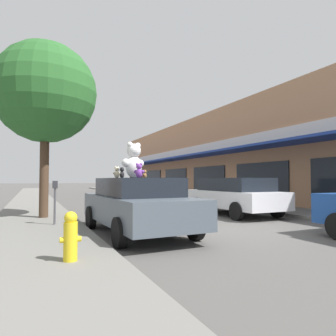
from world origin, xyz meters
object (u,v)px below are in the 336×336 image
object	(u,v)px
teddy_bear_orange	(131,174)
teddy_bear_black	(122,173)
teddy_bear_teal	(135,174)
teddy_bear_cream	(117,172)
parking_meter	(55,197)
parked_car_far_center	(234,195)
street_tree	(45,93)
fire_hydrant	(71,236)
plush_art_car	(137,204)
teddy_bear_brown	(145,174)
teddy_bear_purple	(139,171)
teddy_bear_giant	(134,161)

from	to	relation	value
teddy_bear_orange	teddy_bear_black	world-z (taller)	teddy_bear_black
teddy_bear_teal	teddy_bear_orange	xyz separation A→B (m)	(-0.07, 0.16, 0.01)
teddy_bear_cream	parking_meter	size ratio (longest dim) A/B	0.26
teddy_bear_cream	parked_car_far_center	size ratio (longest dim) A/B	0.07
parked_car_far_center	street_tree	size ratio (longest dim) A/B	0.73
teddy_bear_black	fire_hydrant	distance (m)	4.27
teddy_bear_black	street_tree	world-z (taller)	street_tree
plush_art_car	teddy_bear_brown	distance (m)	1.00
teddy_bear_orange	fire_hydrant	distance (m)	4.32
teddy_bear_teal	parking_meter	size ratio (longest dim) A/B	0.19
parking_meter	teddy_bear_black	bearing A→B (deg)	-18.14
teddy_bear_cream	teddy_bear_orange	distance (m)	0.62
teddy_bear_brown	fire_hydrant	size ratio (longest dim) A/B	0.31
teddy_bear_teal	teddy_bear_purple	bearing A→B (deg)	137.54
teddy_bear_cream	teddy_bear_black	xyz separation A→B (m)	(0.26, 0.41, 0.00)
teddy_bear_giant	teddy_bear_teal	size ratio (longest dim) A/B	4.00
teddy_bear_cream	teddy_bear_giant	bearing A→B (deg)	95.30
teddy_bear_teal	parked_car_far_center	xyz separation A→B (m)	(4.80, 1.59, -0.78)
parked_car_far_center	parking_meter	distance (m)	7.02
teddy_bear_giant	teddy_bear_teal	bearing A→B (deg)	-132.48
teddy_bear_orange	plush_art_car	bearing A→B (deg)	43.68
teddy_bear_purple	teddy_bear_brown	size ratio (longest dim) A/B	1.60
teddy_bear_cream	plush_art_car	bearing A→B (deg)	96.15
street_tree	teddy_bear_orange	bearing A→B (deg)	-48.20
parking_meter	plush_art_car	bearing A→B (deg)	-40.21
teddy_bear_giant	teddy_bear_purple	distance (m)	0.54
teddy_bear_black	parking_meter	world-z (taller)	teddy_bear_black
teddy_bear_black	fire_hydrant	size ratio (longest dim) A/B	0.42
teddy_bear_purple	street_tree	bearing A→B (deg)	-23.69
plush_art_car	teddy_bear_giant	distance (m)	1.17
teddy_bear_cream	parked_car_far_center	xyz separation A→B (m)	(5.40, 1.75, -0.82)
plush_art_car	fire_hydrant	world-z (taller)	plush_art_car
plush_art_car	teddy_bear_cream	xyz separation A→B (m)	(-0.39, 0.66, 0.85)
teddy_bear_black	parking_meter	size ratio (longest dim) A/B	0.26
teddy_bear_brown	parking_meter	distance (m)	2.72
plush_art_car	teddy_bear_cream	size ratio (longest dim) A/B	14.14
teddy_bear_teal	street_tree	xyz separation A→B (m)	(-2.41, 2.77, 2.89)
teddy_bear_cream	teddy_bear_orange	bearing A→B (deg)	-174.16
plush_art_car	teddy_bear_purple	size ratio (longest dim) A/B	12.09
teddy_bear_brown	teddy_bear_cream	bearing A→B (deg)	-59.56
teddy_bear_giant	street_tree	size ratio (longest dim) A/B	0.16
teddy_bear_black	teddy_bear_orange	bearing A→B (deg)	115.21
plush_art_car	teddy_bear_brown	bearing A→B (deg)	48.27
teddy_bear_purple	teddy_bear_brown	world-z (taller)	teddy_bear_purple
teddy_bear_teal	teddy_bear_black	xyz separation A→B (m)	(-0.34, 0.25, 0.04)
teddy_bear_brown	fire_hydrant	bearing A→B (deg)	7.46
street_tree	teddy_bear_teal	bearing A→B (deg)	-48.99
teddy_bear_purple	teddy_bear_cream	world-z (taller)	teddy_bear_purple
teddy_bear_cream	fire_hydrant	distance (m)	3.81
teddy_bear_orange	street_tree	world-z (taller)	street_tree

